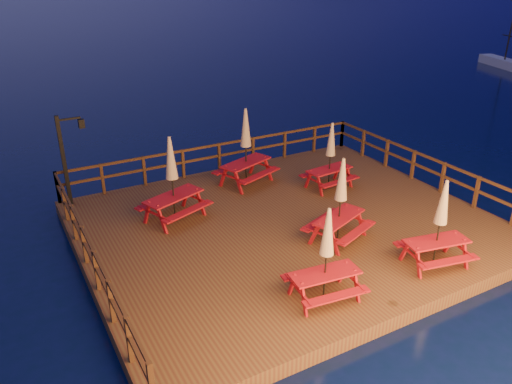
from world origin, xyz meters
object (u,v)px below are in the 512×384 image
picnic_table_1 (341,199)px  picnic_table_2 (246,145)px  sailboat (509,65)px  lamp_post (68,152)px  picnic_table_0 (326,253)px

picnic_table_1 → picnic_table_2: (-0.39, 4.86, 0.14)m
sailboat → picnic_table_2: size_ratio=3.58×
sailboat → picnic_table_2: (-29.51, -10.84, 1.51)m
lamp_post → picnic_table_1: lamp_post is taller
lamp_post → picnic_table_0: size_ratio=1.27×
picnic_table_1 → sailboat: bearing=7.5°
lamp_post → picnic_table_2: lamp_post is taller
picnic_table_2 → sailboat: bearing=-0.1°
picnic_table_1 → lamp_post: bearing=114.0°
picnic_table_0 → picnic_table_2: 7.10m
sailboat → picnic_table_0: 35.85m
picnic_table_0 → picnic_table_2: size_ratio=0.86×
picnic_table_1 → picnic_table_2: 4.88m
picnic_table_0 → picnic_table_1: picnic_table_1 is taller
lamp_post → picnic_table_1: size_ratio=1.20×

